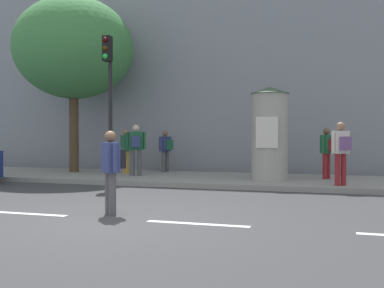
# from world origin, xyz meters

# --- Properties ---
(ground_plane) EXTENTS (80.00, 80.00, 0.00)m
(ground_plane) POSITION_xyz_m (0.00, 0.00, 0.00)
(ground_plane) COLOR #38383A
(sidewalk_curb) EXTENTS (36.00, 4.00, 0.15)m
(sidewalk_curb) POSITION_xyz_m (0.00, 7.00, 0.07)
(sidewalk_curb) COLOR gray
(sidewalk_curb) RESTS_ON ground_plane
(lane_markings) EXTENTS (25.80, 0.16, 0.01)m
(lane_markings) POSITION_xyz_m (-0.00, 0.00, 0.00)
(lane_markings) COLOR silver
(lane_markings) RESTS_ON ground_plane
(building_backdrop) EXTENTS (36.00, 5.00, 9.09)m
(building_backdrop) POSITION_xyz_m (0.00, 12.00, 4.54)
(building_backdrop) COLOR gray
(building_backdrop) RESTS_ON ground_plane
(traffic_light) EXTENTS (0.24, 0.45, 4.28)m
(traffic_light) POSITION_xyz_m (-2.66, 5.24, 3.03)
(traffic_light) COLOR black
(traffic_light) RESTS_ON sidewalk_curb
(poster_column) EXTENTS (1.17, 1.17, 2.77)m
(poster_column) POSITION_xyz_m (1.96, 6.57, 1.55)
(poster_column) COLOR #9E9B93
(poster_column) RESTS_ON sidewalk_curb
(street_tree) EXTENTS (4.26, 4.26, 6.25)m
(street_tree) POSITION_xyz_m (-5.20, 7.43, 4.58)
(street_tree) COLOR #4C3826
(street_tree) RESTS_ON sidewalk_curb
(pedestrian_in_light_jacket) EXTENTS (0.52, 0.52, 1.57)m
(pedestrian_in_light_jacket) POSITION_xyz_m (-0.09, 0.41, 0.93)
(pedestrian_in_light_jacket) COLOR #4C4C51
(pedestrian_in_light_jacket) RESTS_ON ground_plane
(pedestrian_tallest) EXTENTS (0.52, 0.52, 1.53)m
(pedestrian_tallest) POSITION_xyz_m (-3.13, 7.45, 1.06)
(pedestrian_tallest) COLOR #B78C33
(pedestrian_tallest) RESTS_ON sidewalk_curb
(pedestrian_near_pole) EXTENTS (0.60, 0.49, 1.67)m
(pedestrian_near_pole) POSITION_xyz_m (-2.45, 6.72, 1.15)
(pedestrian_near_pole) COLOR #4C4C51
(pedestrian_near_pole) RESTS_ON sidewalk_curb
(pedestrian_with_backpack) EXTENTS (0.51, 0.51, 1.68)m
(pedestrian_with_backpack) POSITION_xyz_m (3.99, 5.52, 1.15)
(pedestrian_with_backpack) COLOR maroon
(pedestrian_with_backpack) RESTS_ON sidewalk_curb
(pedestrian_with_bag) EXTENTS (0.49, 0.59, 1.55)m
(pedestrian_with_bag) POSITION_xyz_m (3.58, 7.42, 1.07)
(pedestrian_with_bag) COLOR maroon
(pedestrian_with_bag) RESTS_ON sidewalk_curb
(pedestrian_in_dark_shirt) EXTENTS (0.44, 0.66, 1.48)m
(pedestrian_in_dark_shirt) POSITION_xyz_m (-2.03, 8.40, 1.03)
(pedestrian_in_dark_shirt) COLOR #4C4C51
(pedestrian_in_dark_shirt) RESTS_ON sidewalk_curb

